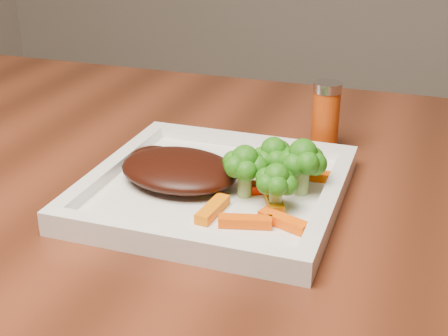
% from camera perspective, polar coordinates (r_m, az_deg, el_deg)
% --- Properties ---
extents(plate, '(0.27, 0.27, 0.01)m').
position_cam_1_polar(plate, '(0.69, -0.79, -2.24)').
color(plate, white).
rests_on(plate, dining_table).
extents(steak, '(0.16, 0.13, 0.03)m').
position_cam_1_polar(steak, '(0.69, -4.12, -0.15)').
color(steak, black).
rests_on(steak, plate).
extents(broccoli_0, '(0.06, 0.06, 0.07)m').
position_cam_1_polar(broccoli_0, '(0.68, 4.53, 1.11)').
color(broccoli_0, '#1D5C0F').
rests_on(broccoli_0, plate).
extents(broccoli_1, '(0.07, 0.07, 0.06)m').
position_cam_1_polar(broccoli_1, '(0.66, 7.17, 0.21)').
color(broccoli_1, '#286711').
rests_on(broccoli_1, plate).
extents(broccoli_2, '(0.06, 0.06, 0.06)m').
position_cam_1_polar(broccoli_2, '(0.63, 4.79, -1.49)').
color(broccoli_2, '#156010').
rests_on(broccoli_2, plate).
extents(broccoli_3, '(0.06, 0.06, 0.06)m').
position_cam_1_polar(broccoli_3, '(0.65, 1.91, -0.13)').
color(broccoli_3, '#227213').
rests_on(broccoli_3, plate).
extents(carrot_0, '(0.05, 0.03, 0.01)m').
position_cam_1_polar(carrot_0, '(0.61, 1.96, -4.91)').
color(carrot_0, '#EC4E03').
rests_on(carrot_0, plate).
extents(carrot_1, '(0.05, 0.03, 0.01)m').
position_cam_1_polar(carrot_1, '(0.61, 5.45, -4.87)').
color(carrot_1, '#FF5604').
rests_on(carrot_1, plate).
extents(carrot_2, '(0.02, 0.06, 0.01)m').
position_cam_1_polar(carrot_2, '(0.63, -1.05, -3.79)').
color(carrot_2, orange).
rests_on(carrot_2, plate).
extents(carrot_3, '(0.05, 0.02, 0.01)m').
position_cam_1_polar(carrot_3, '(0.71, 8.87, -0.76)').
color(carrot_3, '#D14D03').
rests_on(carrot_3, plate).
extents(carrot_4, '(0.03, 0.05, 0.01)m').
position_cam_1_polar(carrot_4, '(0.74, 2.67, 0.60)').
color(carrot_4, '#F31B03').
rests_on(carrot_4, plate).
extents(carrot_5, '(0.04, 0.06, 0.01)m').
position_cam_1_polar(carrot_5, '(0.65, 4.53, -2.91)').
color(carrot_5, '#D26C03').
rests_on(carrot_5, plate).
extents(carrot_6, '(0.06, 0.05, 0.01)m').
position_cam_1_polar(carrot_6, '(0.68, 4.79, -1.56)').
color(carrot_6, red).
rests_on(carrot_6, plate).
extents(spice_shaker, '(0.04, 0.04, 0.09)m').
position_cam_1_polar(spice_shaker, '(0.80, 9.28, 4.58)').
color(spice_shaker, '#A53509').
rests_on(spice_shaker, dining_table).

